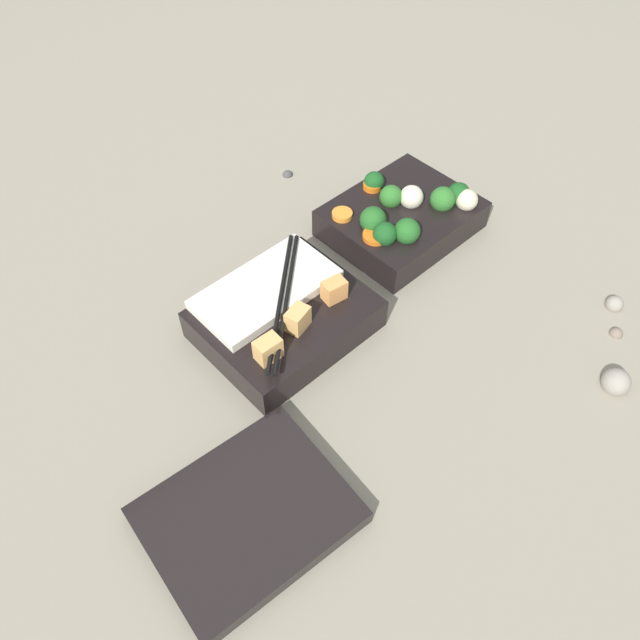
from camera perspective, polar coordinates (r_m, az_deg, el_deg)
The scene contains 8 objects.
ground_plane at distance 0.80m, azimuth 3.24°, elevation 4.28°, with size 3.00×3.00×0.00m, color gray.
bento_tray_vegetable at distance 0.85m, azimuth 7.57°, elevation 9.35°, with size 0.19×0.15×0.07m.
bento_tray_rice at distance 0.72m, azimuth -3.41°, elevation 0.42°, with size 0.19×0.15×0.07m.
bento_lid at distance 0.62m, azimuth -6.64°, elevation -17.29°, with size 0.18×0.15×0.02m, color black.
pebble_0 at distance 0.96m, azimuth -2.98°, elevation 13.26°, with size 0.02×0.02×0.02m, color #474442.
pebble_1 at distance 0.81m, azimuth 25.51°, elevation -0.99°, with size 0.02×0.02×0.02m, color #7A6B5B.
pebble_2 at distance 0.84m, azimuth 25.32°, elevation 1.34°, with size 0.02×0.02×0.02m, color gray.
pebble_3 at distance 0.76m, azimuth 25.43°, elevation -5.13°, with size 0.03×0.03×0.03m, color gray.
Camera 1 is at (0.41, 0.38, 0.58)m, focal length 35.00 mm.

